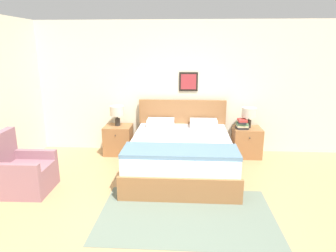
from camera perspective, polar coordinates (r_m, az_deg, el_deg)
name	(u,v)px	position (r m, az deg, el deg)	size (l,w,h in m)	color
ground_plane	(166,242)	(3.56, -0.47, -21.26)	(16.00, 16.00, 0.00)	tan
wall_back	(176,88)	(6.06, 1.57, 7.31)	(7.98, 0.09, 2.60)	beige
area_rug_main	(186,215)	(4.03, 3.51, -16.49)	(2.24, 1.43, 0.01)	slate
bed	(181,154)	(5.16, 2.49, -5.33)	(1.74, 2.18, 1.07)	#936038
armchair	(22,173)	(4.98, -26.11, -7.96)	(0.76, 0.69, 0.91)	#8E606B
nightstand_near_window	(119,140)	(6.11, -9.40, -2.56)	(0.53, 0.52, 0.57)	#936038
nightstand_by_door	(247,142)	(6.08, 14.75, -2.95)	(0.53, 0.52, 0.57)	#936038
table_lamp_near_window	(117,112)	(5.99, -9.68, 2.69)	(0.28, 0.28, 0.40)	#2D2823
table_lamp_by_door	(249,113)	(5.96, 15.20, 2.31)	(0.28, 0.28, 0.40)	#2D2823
book_thick_bottom	(242,127)	(5.93, 13.90, -0.27)	(0.23, 0.24, 0.04)	#232328
book_hardcover_middle	(242,126)	(5.92, 13.92, 0.06)	(0.21, 0.23, 0.03)	beige
book_novel_upper	(242,124)	(5.91, 13.94, 0.39)	(0.21, 0.22, 0.04)	#4C7551
book_slim_near_top	(242,122)	(5.90, 13.96, 0.71)	(0.19, 0.28, 0.03)	#232328
book_paperback_top	(242,120)	(5.89, 13.99, 1.05)	(0.17, 0.22, 0.04)	#B7332D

